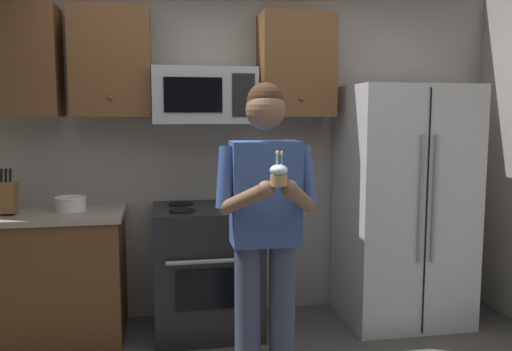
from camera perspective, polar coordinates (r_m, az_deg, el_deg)
wall_back at (r=4.14m, az=-3.86°, el=2.71°), size 4.40×0.10×2.60m
oven_range at (r=3.89m, az=-5.35°, el=-10.13°), size 0.76×0.70×0.93m
microwave at (r=3.85m, az=-5.70°, el=8.65°), size 0.74×0.41×0.40m
refrigerator at (r=4.15m, az=15.78°, el=-3.08°), size 0.90×0.75×1.80m
cabinet_row_upper at (r=3.91m, az=-14.42°, el=11.82°), size 2.78×0.36×0.76m
counter_left at (r=4.03m, az=-24.45°, el=-10.14°), size 1.44×0.66×0.92m
knife_block at (r=3.87m, az=-25.90°, el=-2.16°), size 0.16×0.15×0.32m
bowl_large_white at (r=3.85m, az=-19.62°, el=-2.88°), size 0.21×0.21×0.10m
person at (r=2.92m, az=1.06°, el=-4.98°), size 0.60×0.48×1.76m
cupcake at (r=2.56m, az=2.50°, el=0.11°), size 0.09×0.09×0.17m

